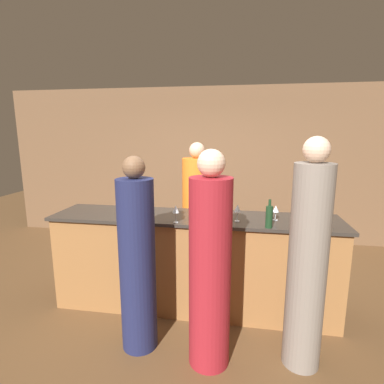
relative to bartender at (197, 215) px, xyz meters
The scene contains 13 objects.
ground_plane 1.20m from the bartender, 83.85° to the right, with size 14.00×14.00×0.00m, color brown.
back_wall 1.66m from the bartender, 86.69° to the left, with size 8.00×0.06×2.80m.
bar_counter 0.90m from the bartender, 83.85° to the right, with size 3.15×0.67×1.08m.
bartender is the anchor object (origin of this frame).
guest_0 1.93m from the bartender, 53.46° to the right, with size 0.32×0.32×1.96m.
guest_1 1.60m from the bartender, 101.15° to the right, with size 0.33×0.33×1.79m.
guest_2 1.70m from the bartender, 77.87° to the right, with size 0.35×0.35×1.86m.
wine_bottle_0 1.12m from the bartender, 77.06° to the right, with size 0.07×0.07×0.28m.
wine_bottle_1 1.46m from the bartender, 52.28° to the right, with size 0.07×0.07×0.28m.
wine_glass_0 1.79m from the bartender, 36.09° to the right, with size 0.07×0.07×0.17m.
wine_glass_1 1.33m from the bartender, 41.75° to the right, with size 0.07×0.07×0.16m.
wine_glass_2 1.17m from the bartender, 59.50° to the right, with size 0.07×0.07×0.18m.
wine_glass_3 1.16m from the bartender, 92.75° to the right, with size 0.07×0.07×0.18m.
Camera 1 is at (0.50, -3.13, 1.98)m, focal length 28.00 mm.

